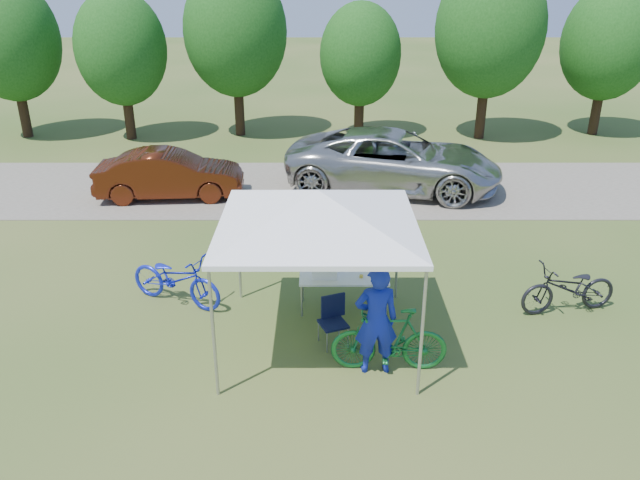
{
  "coord_description": "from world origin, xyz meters",
  "views": [
    {
      "loc": [
        0.03,
        -9.16,
        5.91
      ],
      "look_at": [
        0.03,
        2.0,
        1.0
      ],
      "focal_mm": 35.0,
      "sensor_mm": 36.0,
      "label": 1
    }
  ],
  "objects_px": {
    "cyclist": "(376,320)",
    "bike_green": "(389,339)",
    "folding_chair": "(333,316)",
    "cooler": "(325,268)",
    "bike_dark": "(569,288)",
    "minivan": "(394,160)",
    "sedan": "(170,174)",
    "bike_blue": "(176,279)",
    "folding_table": "(344,278)"
  },
  "relations": [
    {
      "from": "bike_blue",
      "to": "cooler",
      "type": "bearing_deg",
      "value": -69.3
    },
    {
      "from": "bike_green",
      "to": "sedan",
      "type": "distance_m",
      "value": 9.6
    },
    {
      "from": "folding_chair",
      "to": "minivan",
      "type": "xyz_separation_m",
      "value": [
        1.88,
        7.98,
        0.36
      ]
    },
    {
      "from": "bike_blue",
      "to": "minivan",
      "type": "height_order",
      "value": "minivan"
    },
    {
      "from": "folding_table",
      "to": "bike_blue",
      "type": "height_order",
      "value": "bike_blue"
    },
    {
      "from": "bike_green",
      "to": "minivan",
      "type": "xyz_separation_m",
      "value": [
        1.02,
        8.78,
        0.31
      ]
    },
    {
      "from": "minivan",
      "to": "cyclist",
      "type": "bearing_deg",
      "value": -175.75
    },
    {
      "from": "folding_chair",
      "to": "bike_green",
      "type": "xyz_separation_m",
      "value": [
        0.86,
        -0.81,
        0.06
      ]
    },
    {
      "from": "folding_table",
      "to": "sedan",
      "type": "distance_m",
      "value": 7.65
    },
    {
      "from": "cyclist",
      "to": "bike_blue",
      "type": "height_order",
      "value": "cyclist"
    },
    {
      "from": "cyclist",
      "to": "sedan",
      "type": "xyz_separation_m",
      "value": [
        -4.98,
        8.1,
        -0.25
      ]
    },
    {
      "from": "folding_table",
      "to": "sedan",
      "type": "bearing_deg",
      "value": 126.62
    },
    {
      "from": "cooler",
      "to": "cyclist",
      "type": "xyz_separation_m",
      "value": [
        0.78,
        -1.96,
        0.07
      ]
    },
    {
      "from": "cyclist",
      "to": "bike_blue",
      "type": "relative_size",
      "value": 0.94
    },
    {
      "from": "bike_blue",
      "to": "cyclist",
      "type": "bearing_deg",
      "value": -96.21
    },
    {
      "from": "folding_chair",
      "to": "sedan",
      "type": "height_order",
      "value": "sedan"
    },
    {
      "from": "cyclist",
      "to": "bike_green",
      "type": "relative_size",
      "value": 1.01
    },
    {
      "from": "folding_table",
      "to": "cooler",
      "type": "relative_size",
      "value": 3.41
    },
    {
      "from": "bike_green",
      "to": "minivan",
      "type": "bearing_deg",
      "value": 174.64
    },
    {
      "from": "sedan",
      "to": "folding_table",
      "type": "bearing_deg",
      "value": -147.53
    },
    {
      "from": "folding_chair",
      "to": "cooler",
      "type": "distance_m",
      "value": 1.18
    },
    {
      "from": "cooler",
      "to": "bike_blue",
      "type": "bearing_deg",
      "value": 175.64
    },
    {
      "from": "minivan",
      "to": "sedan",
      "type": "height_order",
      "value": "minivan"
    },
    {
      "from": "bike_dark",
      "to": "sedan",
      "type": "relative_size",
      "value": 0.47
    },
    {
      "from": "folding_table",
      "to": "cooler",
      "type": "bearing_deg",
      "value": -180.0
    },
    {
      "from": "bike_green",
      "to": "minivan",
      "type": "relative_size",
      "value": 0.3
    },
    {
      "from": "cooler",
      "to": "sedan",
      "type": "relative_size",
      "value": 0.12
    },
    {
      "from": "minivan",
      "to": "folding_chair",
      "type": "bearing_deg",
      "value": 178.98
    },
    {
      "from": "cooler",
      "to": "bike_dark",
      "type": "xyz_separation_m",
      "value": [
        4.5,
        -0.12,
        -0.36
      ]
    },
    {
      "from": "cooler",
      "to": "cyclist",
      "type": "relative_size",
      "value": 0.26
    },
    {
      "from": "bike_green",
      "to": "bike_dark",
      "type": "xyz_separation_m",
      "value": [
        3.5,
        1.8,
        -0.06
      ]
    },
    {
      "from": "sedan",
      "to": "bike_blue",
      "type": "bearing_deg",
      "value": -170.8
    },
    {
      "from": "cooler",
      "to": "bike_dark",
      "type": "distance_m",
      "value": 4.52
    },
    {
      "from": "cooler",
      "to": "bike_blue",
      "type": "xyz_separation_m",
      "value": [
        -2.8,
        0.21,
        -0.33
      ]
    },
    {
      "from": "bike_blue",
      "to": "sedan",
      "type": "xyz_separation_m",
      "value": [
        -1.41,
        5.93,
        0.16
      ]
    },
    {
      "from": "cyclist",
      "to": "folding_table",
      "type": "bearing_deg",
      "value": -82.45
    },
    {
      "from": "folding_chair",
      "to": "bike_dark",
      "type": "height_order",
      "value": "bike_dark"
    },
    {
      "from": "bike_dark",
      "to": "sedan",
      "type": "distance_m",
      "value": 10.73
    },
    {
      "from": "bike_green",
      "to": "bike_blue",
      "type": "bearing_deg",
      "value": -118.12
    },
    {
      "from": "cyclist",
      "to": "sedan",
      "type": "relative_size",
      "value": 0.46
    },
    {
      "from": "cooler",
      "to": "bike_dark",
      "type": "bearing_deg",
      "value": -1.59
    },
    {
      "from": "bike_green",
      "to": "sedan",
      "type": "relative_size",
      "value": 0.46
    },
    {
      "from": "cooler",
      "to": "bike_dark",
      "type": "height_order",
      "value": "cooler"
    },
    {
      "from": "folding_chair",
      "to": "sedan",
      "type": "distance_m",
      "value": 8.46
    },
    {
      "from": "minivan",
      "to": "bike_dark",
      "type": "bearing_deg",
      "value": -148.2
    },
    {
      "from": "cooler",
      "to": "bike_blue",
      "type": "relative_size",
      "value": 0.24
    },
    {
      "from": "folding_chair",
      "to": "cooler",
      "type": "height_order",
      "value": "cooler"
    },
    {
      "from": "sedan",
      "to": "bike_green",
      "type": "bearing_deg",
      "value": -151.31
    },
    {
      "from": "cyclist",
      "to": "minivan",
      "type": "xyz_separation_m",
      "value": [
        1.24,
        8.82,
        -0.06
      ]
    },
    {
      "from": "cooler",
      "to": "sedan",
      "type": "distance_m",
      "value": 7.44
    }
  ]
}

